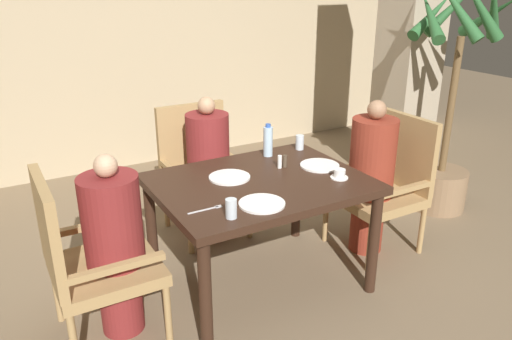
# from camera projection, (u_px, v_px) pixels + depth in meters

# --- Properties ---
(ground_plane) EXTENTS (16.00, 16.00, 0.00)m
(ground_plane) POSITION_uv_depth(u_px,v_px,m) (260.00, 282.00, 3.35)
(ground_plane) COLOR #7A664C
(wall_back) EXTENTS (8.00, 0.06, 2.80)m
(wall_back) POSITION_uv_depth(u_px,v_px,m) (127.00, 32.00, 4.98)
(wall_back) COLOR tan
(wall_back) RESTS_ON ground_plane
(pillar_stone) EXTENTS (0.45, 0.45, 2.70)m
(pillar_stone) POSITION_uv_depth(u_px,v_px,m) (410.00, 43.00, 4.56)
(pillar_stone) COLOR tan
(pillar_stone) RESTS_ON ground_plane
(dining_table) EXTENTS (1.28, 0.98, 0.74)m
(dining_table) POSITION_uv_depth(u_px,v_px,m) (260.00, 194.00, 3.11)
(dining_table) COLOR #331E14
(dining_table) RESTS_ON ground_plane
(chair_left_side) EXTENTS (0.56, 0.56, 0.99)m
(chair_left_side) POSITION_uv_depth(u_px,v_px,m) (86.00, 257.00, 2.66)
(chair_left_side) COLOR #A88451
(chair_left_side) RESTS_ON ground_plane
(diner_in_left_chair) EXTENTS (0.32, 0.32, 1.07)m
(diner_in_left_chair) POSITION_uv_depth(u_px,v_px,m) (115.00, 244.00, 2.72)
(diner_in_left_chair) COLOR maroon
(diner_in_left_chair) RESTS_ON ground_plane
(chair_far_side) EXTENTS (0.56, 0.56, 0.99)m
(chair_far_side) POSITION_uv_depth(u_px,v_px,m) (201.00, 167.00, 3.91)
(chair_far_side) COLOR #A88451
(chair_far_side) RESTS_ON ground_plane
(diner_in_far_chair) EXTENTS (0.32, 0.32, 1.11)m
(diner_in_far_chair) POSITION_uv_depth(u_px,v_px,m) (209.00, 167.00, 3.76)
(diner_in_far_chair) COLOR maroon
(diner_in_far_chair) RESTS_ON ground_plane
(chair_right_side) EXTENTS (0.56, 0.56, 0.99)m
(chair_right_side) POSITION_uv_depth(u_px,v_px,m) (386.00, 181.00, 3.66)
(chair_right_side) COLOR #A88451
(chair_right_side) RESTS_ON ground_plane
(diner_in_right_chair) EXTENTS (0.32, 0.32, 1.14)m
(diner_in_right_chair) POSITION_uv_depth(u_px,v_px,m) (371.00, 176.00, 3.56)
(diner_in_right_chair) COLOR maroon
(diner_in_right_chair) RESTS_ON ground_plane
(potted_palm) EXTENTS (0.76, 0.74, 1.99)m
(potted_palm) POSITION_uv_depth(u_px,v_px,m) (447.00, 127.00, 4.18)
(potted_palm) COLOR #896B4C
(potted_palm) RESTS_ON ground_plane
(plate_main_left) EXTENTS (0.26, 0.26, 0.01)m
(plate_main_left) POSITION_uv_depth(u_px,v_px,m) (262.00, 204.00, 2.74)
(plate_main_left) COLOR white
(plate_main_left) RESTS_ON dining_table
(plate_main_right) EXTENTS (0.26, 0.26, 0.01)m
(plate_main_right) POSITION_uv_depth(u_px,v_px,m) (320.00, 165.00, 3.30)
(plate_main_right) COLOR white
(plate_main_right) RESTS_ON dining_table
(plate_dessert_center) EXTENTS (0.26, 0.26, 0.01)m
(plate_dessert_center) POSITION_uv_depth(u_px,v_px,m) (230.00, 177.00, 3.10)
(plate_dessert_center) COLOR white
(plate_dessert_center) RESTS_ON dining_table
(teacup_with_saucer) EXTENTS (0.11, 0.11, 0.06)m
(teacup_with_saucer) POSITION_uv_depth(u_px,v_px,m) (339.00, 174.00, 3.10)
(teacup_with_saucer) COLOR white
(teacup_with_saucer) RESTS_ON dining_table
(water_bottle) EXTENTS (0.07, 0.07, 0.23)m
(water_bottle) POSITION_uv_depth(u_px,v_px,m) (268.00, 141.00, 3.45)
(water_bottle) COLOR silver
(water_bottle) RESTS_ON dining_table
(glass_tall_near) EXTENTS (0.06, 0.06, 0.11)m
(glass_tall_near) POSITION_uv_depth(u_px,v_px,m) (231.00, 209.00, 2.58)
(glass_tall_near) COLOR silver
(glass_tall_near) RESTS_ON dining_table
(glass_tall_mid) EXTENTS (0.06, 0.06, 0.11)m
(glass_tall_mid) POSITION_uv_depth(u_px,v_px,m) (300.00, 142.00, 3.60)
(glass_tall_mid) COLOR silver
(glass_tall_mid) RESTS_ON dining_table
(salt_shaker) EXTENTS (0.03, 0.03, 0.09)m
(salt_shaker) POSITION_uv_depth(u_px,v_px,m) (280.00, 162.00, 3.25)
(salt_shaker) COLOR white
(salt_shaker) RESTS_ON dining_table
(pepper_shaker) EXTENTS (0.03, 0.03, 0.08)m
(pepper_shaker) POSITION_uv_depth(u_px,v_px,m) (285.00, 161.00, 3.27)
(pepper_shaker) COLOR #4C3D2D
(pepper_shaker) RESTS_ON dining_table
(fork_beside_plate) EXTENTS (0.20, 0.02, 0.00)m
(fork_beside_plate) POSITION_uv_depth(u_px,v_px,m) (209.00, 209.00, 2.69)
(fork_beside_plate) COLOR silver
(fork_beside_plate) RESTS_ON dining_table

